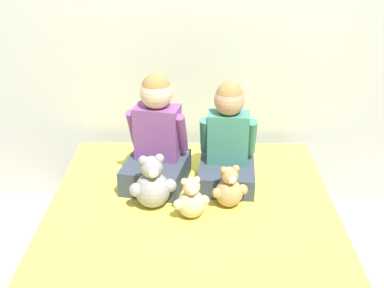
{
  "coord_description": "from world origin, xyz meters",
  "views": [
    {
      "loc": [
        0.03,
        -1.99,
        1.93
      ],
      "look_at": [
        0.0,
        0.4,
        0.77
      ],
      "focal_mm": 45.0,
      "sensor_mm": 36.0,
      "label": 1
    }
  ],
  "objects_px": {
    "teddy_bear_held_by_right_child": "(229,189)",
    "child_on_right": "(228,144)",
    "child_on_left": "(157,141)",
    "teddy_bear_held_by_left_child": "(152,185)",
    "teddy_bear_between_children": "(191,200)",
    "bed": "(191,267)"
  },
  "relations": [
    {
      "from": "teddy_bear_held_by_right_child",
      "to": "child_on_right",
      "type": "bearing_deg",
      "value": 74.28
    },
    {
      "from": "child_on_right",
      "to": "child_on_left",
      "type": "bearing_deg",
      "value": -175.36
    },
    {
      "from": "teddy_bear_held_by_left_child",
      "to": "teddy_bear_between_children",
      "type": "xyz_separation_m",
      "value": [
        0.2,
        -0.1,
        -0.03
      ]
    },
    {
      "from": "teddy_bear_held_by_left_child",
      "to": "teddy_bear_between_children",
      "type": "height_order",
      "value": "teddy_bear_held_by_left_child"
    },
    {
      "from": "child_on_right",
      "to": "teddy_bear_held_by_right_child",
      "type": "distance_m",
      "value": 0.3
    },
    {
      "from": "child_on_right",
      "to": "teddy_bear_held_by_left_child",
      "type": "height_order",
      "value": "child_on_right"
    },
    {
      "from": "child_on_left",
      "to": "bed",
      "type": "bearing_deg",
      "value": -55.23
    },
    {
      "from": "child_on_left",
      "to": "teddy_bear_held_by_right_child",
      "type": "relative_size",
      "value": 2.73
    },
    {
      "from": "teddy_bear_held_by_right_child",
      "to": "teddy_bear_held_by_left_child",
      "type": "bearing_deg",
      "value": 165.79
    },
    {
      "from": "teddy_bear_held_by_left_child",
      "to": "teddy_bear_between_children",
      "type": "relative_size",
      "value": 1.32
    },
    {
      "from": "bed",
      "to": "teddy_bear_held_by_left_child",
      "type": "height_order",
      "value": "teddy_bear_held_by_left_child"
    },
    {
      "from": "child_on_right",
      "to": "teddy_bear_between_children",
      "type": "relative_size",
      "value": 2.62
    },
    {
      "from": "teddy_bear_held_by_left_child",
      "to": "child_on_left",
      "type": "bearing_deg",
      "value": 74.25
    },
    {
      "from": "child_on_left",
      "to": "teddy_bear_held_by_left_child",
      "type": "xyz_separation_m",
      "value": [
        -0.01,
        -0.27,
        -0.13
      ]
    },
    {
      "from": "teddy_bear_held_by_left_child",
      "to": "teddy_bear_held_by_right_child",
      "type": "bearing_deg",
      "value": -13.43
    },
    {
      "from": "child_on_left",
      "to": "teddy_bear_between_children",
      "type": "relative_size",
      "value": 2.83
    },
    {
      "from": "child_on_left",
      "to": "teddy_bear_held_by_left_child",
      "type": "distance_m",
      "value": 0.3
    },
    {
      "from": "teddy_bear_between_children",
      "to": "child_on_left",
      "type": "bearing_deg",
      "value": 100.5
    },
    {
      "from": "bed",
      "to": "child_on_right",
      "type": "distance_m",
      "value": 0.71
    },
    {
      "from": "teddy_bear_between_children",
      "to": "teddy_bear_held_by_left_child",
      "type": "bearing_deg",
      "value": 136.06
    },
    {
      "from": "bed",
      "to": "teddy_bear_held_by_right_child",
      "type": "xyz_separation_m",
      "value": [
        0.2,
        0.22,
        0.35
      ]
    },
    {
      "from": "child_on_left",
      "to": "teddy_bear_held_by_right_child",
      "type": "bearing_deg",
      "value": -20.94
    }
  ]
}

